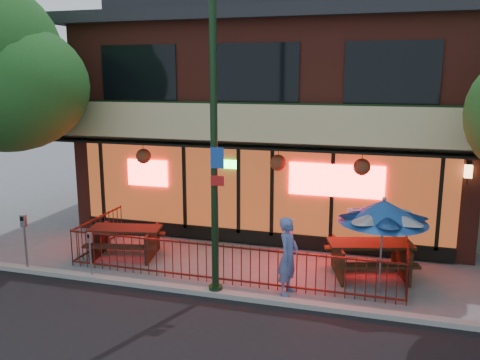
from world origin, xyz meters
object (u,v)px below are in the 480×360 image
at_px(street_light, 214,159).
at_px(picnic_table_left, 126,237).
at_px(patio_umbrella, 383,211).
at_px(parking_meter_far, 25,233).
at_px(parking_meter_near, 90,248).
at_px(pedestrian, 288,256).
at_px(picnic_table_right, 370,254).

distance_m(street_light, picnic_table_left, 4.45).
height_order(patio_umbrella, parking_meter_far, patio_umbrella).
bearing_deg(patio_umbrella, street_light, -162.33).
height_order(parking_meter_near, parking_meter_far, parking_meter_far).
xyz_separation_m(pedestrian, parking_meter_far, (-6.65, -0.58, 0.11)).
relative_size(pedestrian, parking_meter_near, 1.51).
distance_m(street_light, parking_meter_far, 5.50).
bearing_deg(street_light, pedestrian, 17.65).
distance_m(picnic_table_left, pedestrian, 4.94).
height_order(picnic_table_right, parking_meter_far, parking_meter_far).
height_order(picnic_table_left, parking_meter_far, parking_meter_far).
xyz_separation_m(street_light, pedestrian, (1.58, 0.50, -2.24)).
xyz_separation_m(picnic_table_right, parking_meter_far, (-8.40, -2.20, 0.44)).
bearing_deg(picnic_table_right, patio_umbrella, -74.87).
height_order(street_light, picnic_table_right, street_light).
height_order(picnic_table_left, picnic_table_right, picnic_table_right).
relative_size(picnic_table_left, parking_meter_far, 1.45).
xyz_separation_m(street_light, patio_umbrella, (3.60, 1.15, -1.20)).
distance_m(picnic_table_right, patio_umbrella, 1.70).
bearing_deg(picnic_table_left, patio_umbrella, -4.31).
distance_m(street_light, picnic_table_right, 4.72).
relative_size(patio_umbrella, parking_meter_far, 1.52).
height_order(street_light, parking_meter_far, street_light).
distance_m(picnic_table_left, picnic_table_right, 6.56).
bearing_deg(parking_meter_near, picnic_table_left, 90.34).
xyz_separation_m(parking_meter_near, parking_meter_far, (-1.87, -0.00, 0.20)).
distance_m(picnic_table_right, pedestrian, 2.41).
bearing_deg(street_light, picnic_table_left, 152.65).
relative_size(picnic_table_right, parking_meter_far, 1.59).
distance_m(picnic_table_right, parking_meter_near, 6.89).
relative_size(parking_meter_near, parking_meter_far, 0.80).
bearing_deg(parking_meter_near, picnic_table_right, 18.60).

